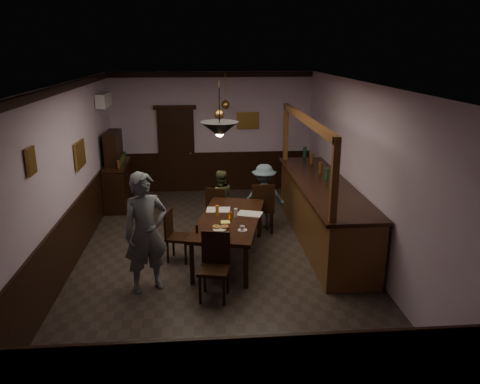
{
  "coord_description": "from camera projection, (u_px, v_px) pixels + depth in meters",
  "views": [
    {
      "loc": [
        -0.24,
        -7.68,
        3.55
      ],
      "look_at": [
        0.39,
        0.05,
        1.15
      ],
      "focal_mm": 35.0,
      "sensor_mm": 36.0,
      "label": 1
    }
  ],
  "objects": [
    {
      "name": "chair_far_right",
      "position": [
        263.0,
        206.0,
        9.21
      ],
      "size": [
        0.48,
        0.48,
        1.03
      ],
      "rotation": [
        0.0,
        0.0,
        3.06
      ],
      "color": "black",
      "rests_on": "ground"
    },
    {
      "name": "sideboard",
      "position": [
        117.0,
        177.0,
        10.73
      ],
      "size": [
        0.48,
        1.33,
        1.76
      ],
      "color": "black",
      "rests_on": "ground"
    },
    {
      "name": "chair_side",
      "position": [
        175.0,
        233.0,
        8.04
      ],
      "size": [
        0.48,
        0.48,
        0.9
      ],
      "rotation": [
        0.0,
        0.0,
        1.32
      ],
      "color": "black",
      "rests_on": "ground"
    },
    {
      "name": "picture_left_small",
      "position": [
        31.0,
        161.0,
        6.03
      ],
      "size": [
        0.04,
        0.28,
        0.36
      ],
      "color": "olive",
      "rests_on": "ground"
    },
    {
      "name": "pastry_ring_a",
      "position": [
        216.0,
        227.0,
        7.54
      ],
      "size": [
        0.13,
        0.13,
        0.04
      ],
      "primitive_type": "torus",
      "color": "#C68C47",
      "rests_on": "pastry_plate"
    },
    {
      "name": "room",
      "position": [
        218.0,
        174.0,
        7.93
      ],
      "size": [
        5.01,
        8.01,
        3.01
      ],
      "color": "#2D2621",
      "rests_on": "ground"
    },
    {
      "name": "pastry_plate",
      "position": [
        219.0,
        229.0,
        7.5
      ],
      "size": [
        0.22,
        0.22,
        0.01
      ],
      "primitive_type": "cylinder",
      "color": "white",
      "rests_on": "dining_table"
    },
    {
      "name": "person_seated_right",
      "position": [
        264.0,
        196.0,
        9.45
      ],
      "size": [
        0.89,
        0.54,
        1.34
      ],
      "primitive_type": "imported",
      "rotation": [
        0.0,
        0.0,
        3.09
      ],
      "color": "slate",
      "rests_on": "ground"
    },
    {
      "name": "picture_left_large",
      "position": [
        80.0,
        154.0,
        8.45
      ],
      "size": [
        0.04,
        0.62,
        0.48
      ],
      "color": "olive",
      "rests_on": "ground"
    },
    {
      "name": "dining_table",
      "position": [
        229.0,
        221.0,
        8.04
      ],
      "size": [
        1.46,
        2.37,
        0.75
      ],
      "rotation": [
        0.0,
        0.0,
        -0.22
      ],
      "color": "black",
      "rests_on": "ground"
    },
    {
      "name": "person_standing",
      "position": [
        146.0,
        233.0,
        6.93
      ],
      "size": [
        0.8,
        0.68,
        1.84
      ],
      "primitive_type": "imported",
      "rotation": [
        0.0,
        0.0,
        0.43
      ],
      "color": "slate",
      "rests_on": "ground"
    },
    {
      "name": "pastry_ring_b",
      "position": [
        225.0,
        227.0,
        7.54
      ],
      "size": [
        0.13,
        0.13,
        0.04
      ],
      "primitive_type": "torus",
      "color": "#C68C47",
      "rests_on": "pastry_plate"
    },
    {
      "name": "pendant_brass_far",
      "position": [
        225.0,
        105.0,
        10.67
      ],
      "size": [
        0.2,
        0.2,
        0.81
      ],
      "color": "#BF8C3F",
      "rests_on": "ground"
    },
    {
      "name": "chair_near",
      "position": [
        215.0,
        263.0,
        6.84
      ],
      "size": [
        0.51,
        0.51,
        0.99
      ],
      "rotation": [
        0.0,
        0.0,
        -0.21
      ],
      "color": "black",
      "rests_on": "ground"
    },
    {
      "name": "person_seated_left",
      "position": [
        220.0,
        198.0,
        9.6
      ],
      "size": [
        0.58,
        0.45,
        1.18
      ],
      "primitive_type": "imported",
      "rotation": [
        0.0,
        0.0,
        3.15
      ],
      "color": "#4E5231",
      "rests_on": "ground"
    },
    {
      "name": "soda_can",
      "position": [
        230.0,
        216.0,
        7.95
      ],
      "size": [
        0.07,
        0.07,
        0.12
      ],
      "primitive_type": "cylinder",
      "color": "orange",
      "rests_on": "dining_table"
    },
    {
      "name": "chair_far_left",
      "position": [
        217.0,
        207.0,
        9.37
      ],
      "size": [
        0.52,
        0.52,
        0.91
      ],
      "rotation": [
        0.0,
        0.0,
        2.73
      ],
      "color": "black",
      "rests_on": "ground"
    },
    {
      "name": "picture_back",
      "position": [
        248.0,
        121.0,
        11.69
      ],
      "size": [
        0.55,
        0.04,
        0.42
      ],
      "color": "olive",
      "rests_on": "ground"
    },
    {
      "name": "bar_counter",
      "position": [
        322.0,
        210.0,
        8.87
      ],
      "size": [
        0.99,
        4.25,
        2.38
      ],
      "color": "#523315",
      "rests_on": "ground"
    },
    {
      "name": "pendant_brass_mid",
      "position": [
        219.0,
        114.0,
        9.15
      ],
      "size": [
        0.2,
        0.2,
        0.81
      ],
      "color": "#BF8C3F",
      "rests_on": "ground"
    },
    {
      "name": "newspaper_right",
      "position": [
        250.0,
        214.0,
        8.22
      ],
      "size": [
        0.49,
        0.42,
        0.01
      ],
      "primitive_type": "cube",
      "rotation": [
        0.0,
        0.0,
        -0.33
      ],
      "color": "silver",
      "rests_on": "dining_table"
    },
    {
      "name": "beer_glass",
      "position": [
        217.0,
        211.0,
        8.06
      ],
      "size": [
        0.06,
        0.06,
        0.2
      ],
      "primitive_type": "cylinder",
      "color": "#BF721E",
      "rests_on": "dining_table"
    },
    {
      "name": "napkin",
      "position": [
        225.0,
        222.0,
        7.84
      ],
      "size": [
        0.18,
        0.18,
        0.0
      ],
      "primitive_type": "cube",
      "rotation": [
        0.0,
        0.0,
        -0.22
      ],
      "color": "#FBFF5D",
      "rests_on": "dining_table"
    },
    {
      "name": "coffee_cup",
      "position": [
        242.0,
        228.0,
        7.44
      ],
      "size": [
        0.1,
        0.1,
        0.07
      ],
      "primitive_type": "imported",
      "rotation": [
        0.0,
        0.0,
        -0.22
      ],
      "color": "white",
      "rests_on": "saucer"
    },
    {
      "name": "saucer",
      "position": [
        243.0,
        230.0,
        7.47
      ],
      "size": [
        0.15,
        0.15,
        0.01
      ],
      "primitive_type": "cylinder",
      "color": "white",
      "rests_on": "dining_table"
    },
    {
      "name": "door_back",
      "position": [
        177.0,
        151.0,
        11.76
      ],
      "size": [
        0.9,
        0.06,
        2.1
      ],
      "primitive_type": "cube",
      "color": "black",
      "rests_on": "ground"
    },
    {
      "name": "ac_unit",
      "position": [
        104.0,
        100.0,
        10.23
      ],
      "size": [
        0.2,
        0.85,
        0.3
      ],
      "color": "white",
      "rests_on": "ground"
    },
    {
      "name": "water_glass",
      "position": [
        236.0,
        213.0,
        8.06
      ],
      "size": [
        0.06,
        0.06,
        0.15
      ],
      "primitive_type": "cylinder",
      "color": "silver",
      "rests_on": "dining_table"
    },
    {
      "name": "newspaper_left",
      "position": [
        218.0,
        210.0,
        8.42
      ],
      "size": [
        0.44,
        0.33,
        0.01
      ],
      "primitive_type": "cube",
      "rotation": [
        0.0,
        0.0,
        -0.08
      ],
      "color": "silver",
      "rests_on": "dining_table"
    },
    {
      "name": "pendant_iron",
      "position": [
        220.0,
        129.0,
        6.78
      ],
      "size": [
        0.56,
        0.56,
        0.7
      ],
      "color": "black",
      "rests_on": "ground"
    },
    {
      "name": "pepper_mill",
      "position": [
        197.0,
        229.0,
        7.36
      ],
      "size": [
        0.04,
        0.04,
        0.14
      ],
      "primitive_type": "cylinder",
      "color": "black",
      "rests_on": "dining_table"
    }
  ]
}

